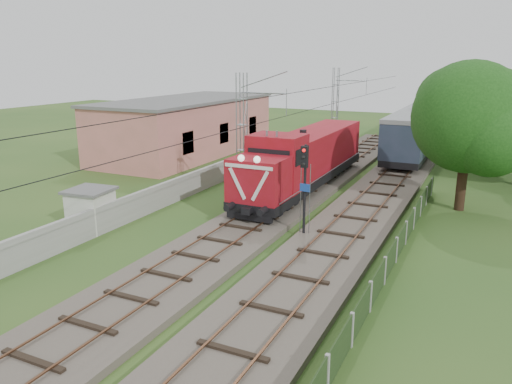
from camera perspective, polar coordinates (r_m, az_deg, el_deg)
The scene contains 13 objects.
ground at distance 21.40m, azimuth -9.17°, elevation -9.53°, with size 140.00×140.00×0.00m, color #284D1C.
track_main at distance 26.94m, azimuth -0.73°, elevation -3.69°, with size 4.20×70.00×0.45m.
track_side at distance 37.44m, azimuth 15.15°, elevation 1.13°, with size 4.20×80.00×0.45m.
catenary at distance 31.68m, azimuth -1.53°, elevation 6.33°, with size 3.31×70.00×8.00m.
boundary_wall at distance 34.06m, azimuth -6.83°, elevation 1.18°, with size 0.25×40.00×1.50m, color #9E9E99.
station_building at distance 48.18m, azimuth -7.86°, elevation 7.47°, with size 8.40×20.40×5.22m.
fence at distance 20.85m, azimuth 14.46°, elevation -8.71°, with size 0.12×32.00×1.20m.
locomotive at distance 33.97m, azimuth 5.62°, elevation 3.84°, with size 3.07×17.55×4.46m.
coach_rake at distance 86.36m, azimuth 21.64°, elevation 9.84°, with size 3.19×95.29×3.69m.
signal_post at distance 24.48m, azimuth 5.57°, elevation 1.91°, with size 0.53×0.41×4.81m.
relay_hut at distance 27.72m, azimuth -18.34°, elevation -1.89°, with size 2.38×2.38×2.24m.
tree_a at distance 31.43m, azimuth 23.29°, elevation 7.73°, with size 6.80×6.47×8.81m.
tree_c at distance 44.11m, azimuth 25.35°, elevation 8.82°, with size 6.38×6.07×8.27m.
Camera 1 is at (11.33, -15.88, 8.81)m, focal length 35.00 mm.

